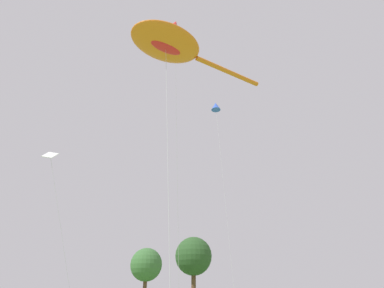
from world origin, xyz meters
name	(u,v)px	position (x,y,z in m)	size (l,w,h in m)	color
big_show_kite	(169,45)	(0.83, 15.51, 18.77)	(12.15, 5.87, 19.33)	orange
small_kite_bird_shape	(51,161)	(-4.35, 23.15, 10.41)	(3.81, 1.89, 11.31)	white
small_kite_delta_white	(216,107)	(11.56, 22.66, 21.02)	(1.61, 3.17, 21.56)	blue
small_kite_diamond_red	(175,26)	(2.53, 17.47, 23.54)	(2.95, 2.73, 24.22)	red
tree_pine_center	(146,265)	(16.53, 47.08, 5.56)	(5.11, 5.11, 8.15)	#513823
tree_oak_right	(194,256)	(28.41, 50.41, 7.79)	(7.10, 7.10, 11.39)	#513823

